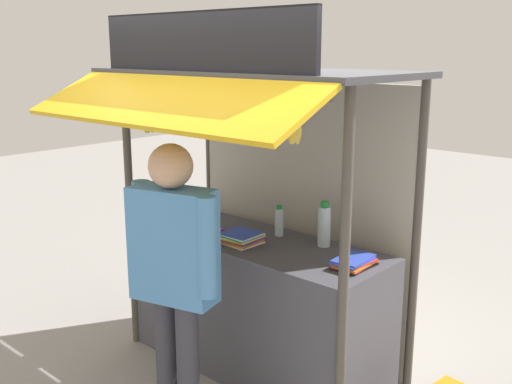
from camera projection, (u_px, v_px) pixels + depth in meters
name	position (u px, v px, depth m)	size (l,w,h in m)	color
ground_plane	(256.00, 365.00, 4.45)	(20.00, 20.00, 0.00)	gray
stall_counter	(256.00, 304.00, 4.33)	(1.95, 0.71, 0.98)	#4C4C56
stall_structure	(266.00, 162.00, 4.16)	(2.15, 1.58, 2.51)	#4C4742
water_bottle_center	(183.00, 203.00, 4.73)	(0.08, 0.08, 0.27)	silver
water_bottle_rear_center	(279.00, 221.00, 4.30)	(0.06, 0.06, 0.23)	silver
water_bottle_far_left	(324.00, 225.00, 4.06)	(0.09, 0.09, 0.31)	silver
magazine_stack_back_left	(354.00, 262.00, 3.69)	(0.21, 0.30, 0.06)	black
magazine_stack_right	(154.00, 218.00, 4.59)	(0.24, 0.28, 0.09)	blue
magazine_stack_far_right	(241.00, 238.00, 4.14)	(0.26, 0.26, 0.08)	white
magazine_stack_left	(203.00, 233.00, 4.26)	(0.26, 0.26, 0.07)	red
banana_bunch_leftmost	(211.00, 126.00, 3.66)	(0.10, 0.10, 0.27)	#332D23
banana_bunch_inner_left	(295.00, 132.00, 3.23)	(0.09, 0.09, 0.24)	#332D23
banana_bunch_rightmost	(149.00, 120.00, 4.06)	(0.11, 0.11, 0.30)	#332D23
banana_bunch_inner_right	(258.00, 124.00, 3.40)	(0.09, 0.09, 0.22)	#332D23
vendor_person	(174.00, 264.00, 3.48)	(0.68, 0.34, 1.78)	#383842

